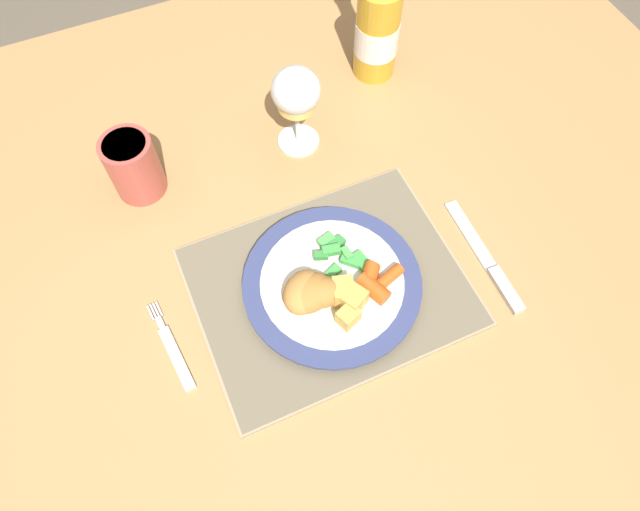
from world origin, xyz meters
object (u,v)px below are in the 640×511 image
at_px(table_knife, 489,265).
at_px(wine_glass, 296,94).
at_px(dining_table, 281,245).
at_px(fork, 174,351).
at_px(dinner_plate, 332,284).
at_px(bottle, 378,24).
at_px(drinking_cup, 133,165).

height_order(table_knife, wine_glass, wine_glass).
bearing_deg(table_knife, wine_glass, 116.53).
relative_size(dining_table, fork, 11.19).
relative_size(dinner_plate, bottle, 0.93).
bearing_deg(wine_glass, table_knife, -63.47).
bearing_deg(bottle, fork, -142.71).
relative_size(dining_table, bottle, 5.78).
relative_size(dining_table, drinking_cup, 15.09).
bearing_deg(dinner_plate, table_knife, -14.24).
bearing_deg(drinking_cup, table_knife, -38.92).
distance_m(bottle, drinking_cup, 0.43).
relative_size(fork, wine_glass, 0.93).
height_order(wine_glass, bottle, bottle).
distance_m(dining_table, wine_glass, 0.23).
bearing_deg(wine_glass, bottle, 27.69).
height_order(fork, drinking_cup, drinking_cup).
distance_m(dinner_plate, wine_glass, 0.27).
distance_m(dinner_plate, drinking_cup, 0.33).
relative_size(table_knife, drinking_cup, 1.94).
xyz_separation_m(table_knife, drinking_cup, (-0.40, 0.32, 0.05)).
bearing_deg(dinner_plate, drinking_cup, 124.79).
distance_m(fork, drinking_cup, 0.27).
bearing_deg(table_knife, dinner_plate, 165.76).
relative_size(wine_glass, drinking_cup, 1.45).
distance_m(dining_table, fork, 0.25).
relative_size(dining_table, dinner_plate, 6.24).
xyz_separation_m(fork, drinking_cup, (0.03, 0.27, 0.05)).
height_order(dining_table, fork, fork).
bearing_deg(fork, wine_glass, 42.34).
height_order(dinner_plate, drinking_cup, drinking_cup).
relative_size(fork, drinking_cup, 1.35).
distance_m(wine_glass, bottle, 0.20).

